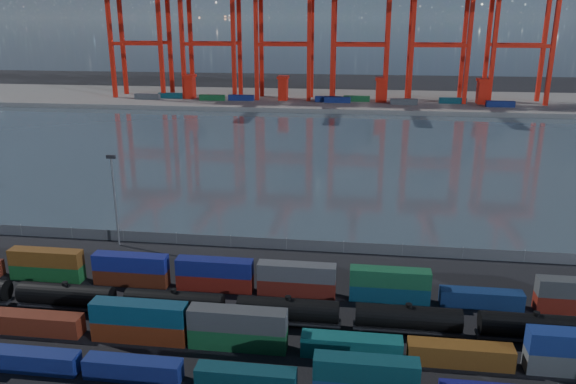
# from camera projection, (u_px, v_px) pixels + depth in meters

# --- Properties ---
(ground) EXTENTS (700.00, 700.00, 0.00)m
(ground) POSITION_uv_depth(u_px,v_px,m) (257.00, 335.00, 72.13)
(ground) COLOR black
(ground) RESTS_ON ground
(harbor_water) EXTENTS (700.00, 700.00, 0.00)m
(harbor_water) POSITION_uv_depth(u_px,v_px,m) (320.00, 151.00, 171.50)
(harbor_water) COLOR #334049
(harbor_water) RESTS_ON ground
(far_quay) EXTENTS (700.00, 70.00, 2.00)m
(far_quay) POSITION_uv_depth(u_px,v_px,m) (337.00, 100.00, 270.58)
(far_quay) COLOR #514F4C
(far_quay) RESTS_ON ground
(container_row_south) EXTENTS (139.32, 2.27, 4.83)m
(container_row_south) POSITION_uv_depth(u_px,v_px,m) (145.00, 365.00, 62.73)
(container_row_south) COLOR #484A4D
(container_row_south) RESTS_ON ground
(container_row_mid) EXTENTS (140.69, 2.46, 5.25)m
(container_row_mid) POSITION_uv_depth(u_px,v_px,m) (338.00, 341.00, 67.29)
(container_row_mid) COLOR #474B4D
(container_row_mid) RESTS_ON ground
(container_row_north) EXTENTS (141.64, 2.32, 4.94)m
(container_row_north) POSITION_uv_depth(u_px,v_px,m) (231.00, 278.00, 83.15)
(container_row_north) COLOR navy
(container_row_north) RESTS_ON ground
(tanker_string) EXTENTS (106.88, 2.98, 4.27)m
(tanker_string) POSITION_uv_depth(u_px,v_px,m) (174.00, 303.00, 75.68)
(tanker_string) COLOR black
(tanker_string) RESTS_ON ground
(waterfront_fence) EXTENTS (160.12, 0.12, 2.20)m
(waterfront_fence) POSITION_uv_depth(u_px,v_px,m) (286.00, 244.00, 98.33)
(waterfront_fence) COLOR #595B5E
(waterfront_fence) RESTS_ON ground
(yard_light_mast) EXTENTS (1.60, 0.40, 16.60)m
(yard_light_mast) POSITION_uv_depth(u_px,v_px,m) (115.00, 196.00, 97.77)
(yard_light_mast) COLOR slate
(yard_light_mast) RESTS_ON ground
(gantry_cranes) EXTENTS (202.65, 53.08, 71.88)m
(gantry_cranes) POSITION_uv_depth(u_px,v_px,m) (322.00, 6.00, 252.20)
(gantry_cranes) COLOR red
(gantry_cranes) RESTS_ON ground
(quay_containers) EXTENTS (172.58, 10.99, 2.60)m
(quay_containers) POSITION_uv_depth(u_px,v_px,m) (312.00, 99.00, 257.53)
(quay_containers) COLOR navy
(quay_containers) RESTS_ON far_quay
(straddle_carriers) EXTENTS (140.00, 7.00, 11.10)m
(straddle_carriers) POSITION_uv_depth(u_px,v_px,m) (331.00, 88.00, 259.41)
(straddle_carriers) COLOR red
(straddle_carriers) RESTS_ON far_quay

